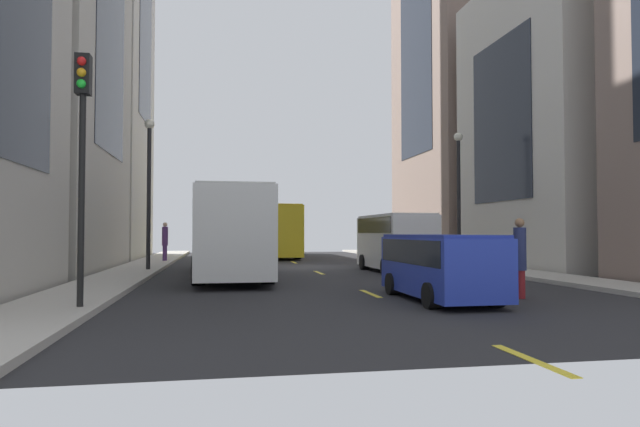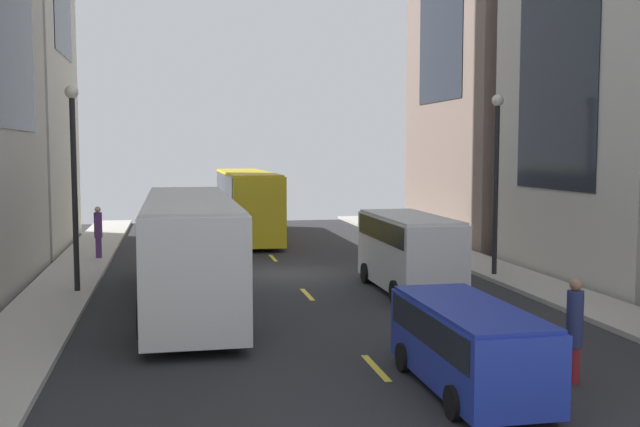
% 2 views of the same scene
% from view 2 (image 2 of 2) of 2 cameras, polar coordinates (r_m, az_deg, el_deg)
% --- Properties ---
extents(ground_plane, '(42.40, 42.40, 0.00)m').
position_cam_2_polar(ground_plane, '(28.72, -2.50, -4.65)').
color(ground_plane, '#28282B').
extents(sidewalk_west, '(2.25, 44.00, 0.15)m').
position_cam_2_polar(sidewalk_west, '(28.63, -18.74, -4.79)').
color(sidewalk_west, '#B2ADA3').
rests_on(sidewalk_west, ground).
extents(sidewalk_east, '(2.25, 44.00, 0.15)m').
position_cam_2_polar(sidewalk_east, '(30.97, 12.47, -3.92)').
color(sidewalk_east, '#B2ADA3').
rests_on(sidewalk_east, ground).
extents(lane_stripe_1, '(0.16, 2.00, 0.01)m').
position_cam_2_polar(lane_stripe_1, '(16.69, 4.31, -11.74)').
color(lane_stripe_1, yellow).
rests_on(lane_stripe_1, ground).
extents(lane_stripe_2, '(0.16, 2.00, 0.01)m').
position_cam_2_polar(lane_stripe_2, '(24.65, -0.99, -6.25)').
color(lane_stripe_2, yellow).
rests_on(lane_stripe_2, ground).
extents(lane_stripe_3, '(0.16, 2.00, 0.01)m').
position_cam_2_polar(lane_stripe_3, '(32.83, -3.63, -3.43)').
color(lane_stripe_3, yellow).
rests_on(lane_stripe_3, ground).
extents(lane_stripe_4, '(0.16, 2.00, 0.01)m').
position_cam_2_polar(lane_stripe_4, '(41.09, -5.20, -1.75)').
color(lane_stripe_4, yellow).
rests_on(lane_stripe_4, ground).
extents(lane_stripe_5, '(0.16, 2.00, 0.01)m').
position_cam_2_polar(lane_stripe_5, '(49.41, -6.24, -0.62)').
color(lane_stripe_5, yellow).
rests_on(lane_stripe_5, ground).
extents(city_bus_white, '(2.80, 12.41, 3.35)m').
position_cam_2_polar(city_bus_white, '(22.96, -10.04, -2.09)').
color(city_bus_white, silver).
rests_on(city_bus_white, ground).
extents(streetcar_yellow, '(2.70, 12.79, 3.59)m').
position_cam_2_polar(streetcar_yellow, '(40.42, -5.67, 1.15)').
color(streetcar_yellow, yellow).
rests_on(streetcar_yellow, ground).
extents(delivery_van_white, '(2.25, 5.80, 2.58)m').
position_cam_2_polar(delivery_van_white, '(25.18, 6.84, -2.56)').
color(delivery_van_white, white).
rests_on(delivery_van_white, ground).
extents(car_blue_0, '(1.93, 4.74, 1.73)m').
position_cam_2_polar(car_blue_0, '(15.21, 11.33, -9.52)').
color(car_blue_0, '#2338AD').
rests_on(car_blue_0, ground).
extents(pedestrian_crossing_mid, '(0.34, 0.34, 2.18)m').
position_cam_2_polar(pedestrian_crossing_mid, '(16.20, 18.98, -8.28)').
color(pedestrian_crossing_mid, maroon).
rests_on(pedestrian_crossing_mid, ground).
extents(pedestrian_waiting_curb, '(0.34, 0.34, 2.21)m').
position_cam_2_polar(pedestrian_waiting_curb, '(33.07, -16.68, -1.24)').
color(pedestrian_waiting_curb, '#593372').
rests_on(pedestrian_waiting_curb, ground).
extents(streetlamp_near, '(0.44, 0.44, 6.71)m').
position_cam_2_polar(streetlamp_near, '(25.44, -18.40, 3.56)').
color(streetlamp_near, black).
rests_on(streetlamp_near, ground).
extents(streetlamp_far, '(0.44, 0.44, 6.65)m').
position_cam_2_polar(streetlamp_far, '(28.20, 13.40, 3.73)').
color(streetlamp_far, black).
rests_on(streetlamp_far, ground).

